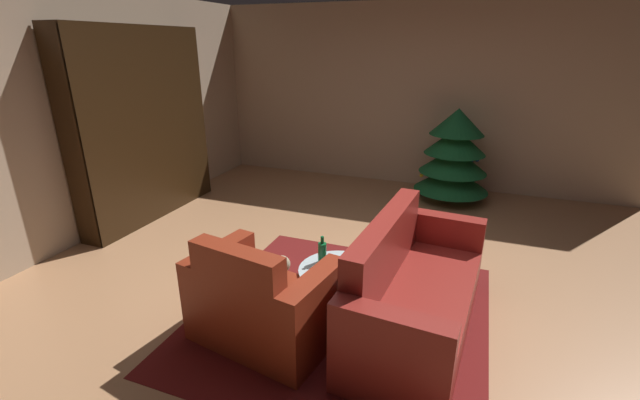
{
  "coord_description": "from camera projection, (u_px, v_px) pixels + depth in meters",
  "views": [
    {
      "loc": [
        0.91,
        -3.16,
        2.09
      ],
      "look_at": [
        -0.25,
        -0.09,
        0.86
      ],
      "focal_mm": 23.58,
      "sensor_mm": 36.0,
      "label": 1
    }
  ],
  "objects": [
    {
      "name": "ground_plane",
      "position": [
        350.0,
        289.0,
        3.8
      ],
      "size": [
        7.95,
        7.95,
        0.0
      ],
      "primitive_type": "plane",
      "color": "#AF7B53"
    },
    {
      "name": "wall_back",
      "position": [
        417.0,
        97.0,
        6.27
      ],
      "size": [
        6.3,
        0.06,
        2.67
      ],
      "primitive_type": "cube",
      "color": "tan",
      "rests_on": "ground"
    },
    {
      "name": "wall_left",
      "position": [
        66.0,
        120.0,
        4.37
      ],
      "size": [
        0.06,
        6.75,
        2.67
      ],
      "primitive_type": "cube",
      "color": "tan",
      "rests_on": "ground"
    },
    {
      "name": "area_rug",
      "position": [
        341.0,
        314.0,
        3.45
      ],
      "size": [
        2.27,
        2.37,
        0.01
      ],
      "primitive_type": "cube",
      "color": "maroon",
      "rests_on": "ground"
    },
    {
      "name": "bookshelf_unit",
      "position": [
        152.0,
        127.0,
        5.21
      ],
      "size": [
        0.32,
        2.02,
        2.29
      ],
      "color": "black",
      "rests_on": "ground"
    },
    {
      "name": "armchair_red",
      "position": [
        262.0,
        304.0,
        3.07
      ],
      "size": [
        1.11,
        0.85,
        0.85
      ],
      "color": "maroon",
      "rests_on": "ground"
    },
    {
      "name": "couch_red",
      "position": [
        413.0,
        294.0,
        3.19
      ],
      "size": [
        0.87,
        1.81,
        0.89
      ],
      "color": "maroon",
      "rests_on": "ground"
    },
    {
      "name": "coffee_table",
      "position": [
        339.0,
        274.0,
        3.34
      ],
      "size": [
        0.65,
        0.65,
        0.41
      ],
      "color": "black",
      "rests_on": "ground"
    },
    {
      "name": "book_stack_on_table",
      "position": [
        346.0,
        265.0,
        3.31
      ],
      "size": [
        0.22,
        0.16,
        0.08
      ],
      "color": "#3E8A51",
      "rests_on": "coffee_table"
    },
    {
      "name": "bottle_on_table",
      "position": [
        322.0,
        252.0,
        3.4
      ],
      "size": [
        0.07,
        0.07,
        0.23
      ],
      "color": "#10592B",
      "rests_on": "coffee_table"
    },
    {
      "name": "decorated_tree",
      "position": [
        454.0,
        156.0,
        5.74
      ],
      "size": [
        1.01,
        1.01,
        1.29
      ],
      "color": "brown",
      "rests_on": "ground"
    }
  ]
}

